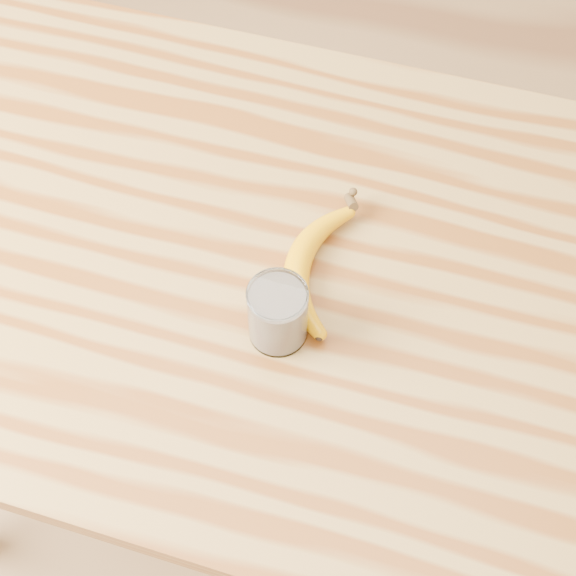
# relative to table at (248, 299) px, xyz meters

# --- Properties ---
(table) EXTENTS (1.20, 0.80, 0.90)m
(table) POSITION_rel_table_xyz_m (0.00, 0.00, 0.00)
(table) COLOR olive
(table) RESTS_ON ground
(smoothie_glass) EXTENTS (0.07, 0.07, 0.09)m
(smoothie_glass) POSITION_rel_table_xyz_m (0.08, -0.11, 0.17)
(smoothie_glass) COLOR white
(smoothie_glass) RESTS_ON table
(banana) EXTENTS (0.12, 0.29, 0.03)m
(banana) POSITION_rel_table_xyz_m (0.08, -0.01, 0.15)
(banana) COLOR #D68D03
(banana) RESTS_ON table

